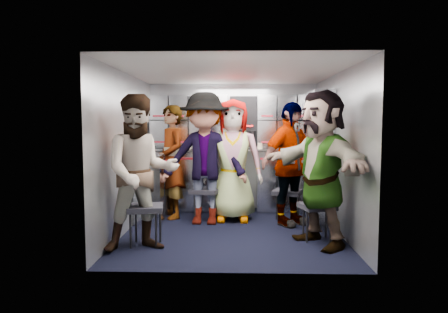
{
  "coord_description": "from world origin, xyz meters",
  "views": [
    {
      "loc": [
        0.05,
        -5.23,
        1.43
      ],
      "look_at": [
        -0.11,
        0.35,
        0.97
      ],
      "focal_mm": 32.0,
      "sensor_mm": 36.0,
      "label": 1
    }
  ],
  "objects_px": {
    "attendant_arc_a": "(141,173)",
    "attendant_arc_b": "(204,158)",
    "jump_seat_mid_right": "(287,194)",
    "attendant_arc_d": "(290,164)",
    "jump_seat_near_left": "(145,210)",
    "jump_seat_near_right": "(317,208)",
    "jump_seat_center": "(233,193)",
    "attendant_arc_e": "(321,168)",
    "attendant_standing": "(171,162)",
    "jump_seat_mid_left": "(205,192)",
    "attendant_arc_c": "(233,160)"
  },
  "relations": [
    {
      "from": "jump_seat_mid_right",
      "to": "jump_seat_near_right",
      "type": "bearing_deg",
      "value": -75.63
    },
    {
      "from": "attendant_arc_a",
      "to": "attendant_arc_c",
      "type": "xyz_separation_m",
      "value": [
        1.02,
        1.46,
        0.02
      ]
    },
    {
      "from": "jump_seat_center",
      "to": "jump_seat_near_left",
      "type": "bearing_deg",
      "value": -124.78
    },
    {
      "from": "jump_seat_center",
      "to": "attendant_arc_a",
      "type": "xyz_separation_m",
      "value": [
        -1.02,
        -1.64,
        0.5
      ]
    },
    {
      "from": "jump_seat_near_right",
      "to": "attendant_arc_a",
      "type": "bearing_deg",
      "value": -167.71
    },
    {
      "from": "jump_seat_mid_left",
      "to": "attendant_arc_b",
      "type": "distance_m",
      "value": 0.55
    },
    {
      "from": "jump_seat_mid_right",
      "to": "attendant_arc_d",
      "type": "height_order",
      "value": "attendant_arc_d"
    },
    {
      "from": "jump_seat_mid_right",
      "to": "attendant_standing",
      "type": "xyz_separation_m",
      "value": [
        -1.74,
        0.22,
        0.45
      ]
    },
    {
      "from": "jump_seat_center",
      "to": "attendant_arc_c",
      "type": "xyz_separation_m",
      "value": [
        -0.0,
        -0.18,
        0.52
      ]
    },
    {
      "from": "attendant_standing",
      "to": "jump_seat_mid_right",
      "type": "bearing_deg",
      "value": 52.14
    },
    {
      "from": "jump_seat_mid_left",
      "to": "attendant_arc_b",
      "type": "height_order",
      "value": "attendant_arc_b"
    },
    {
      "from": "attendant_arc_a",
      "to": "attendant_arc_b",
      "type": "relative_size",
      "value": 0.94
    },
    {
      "from": "jump_seat_near_left",
      "to": "jump_seat_mid_right",
      "type": "bearing_deg",
      "value": 33.56
    },
    {
      "from": "jump_seat_mid_left",
      "to": "attendant_arc_a",
      "type": "xyz_separation_m",
      "value": [
        -0.61,
        -1.43,
        0.46
      ]
    },
    {
      "from": "attendant_standing",
      "to": "attendant_arc_a",
      "type": "relative_size",
      "value": 0.97
    },
    {
      "from": "attendant_arc_b",
      "to": "attendant_arc_c",
      "type": "xyz_separation_m",
      "value": [
        0.4,
        0.22,
        -0.04
      ]
    },
    {
      "from": "jump_seat_center",
      "to": "attendant_arc_d",
      "type": "bearing_deg",
      "value": -28.59
    },
    {
      "from": "attendant_arc_c",
      "to": "attendant_arc_d",
      "type": "xyz_separation_m",
      "value": [
        0.8,
        -0.26,
        -0.03
      ]
    },
    {
      "from": "jump_seat_mid_right",
      "to": "attendant_standing",
      "type": "distance_m",
      "value": 1.81
    },
    {
      "from": "jump_seat_mid_left",
      "to": "jump_seat_center",
      "type": "relative_size",
      "value": 1.11
    },
    {
      "from": "attendant_arc_b",
      "to": "attendant_arc_d",
      "type": "xyz_separation_m",
      "value": [
        1.21,
        -0.04,
        -0.07
      ]
    },
    {
      "from": "attendant_standing",
      "to": "jump_seat_near_right",
      "type": "bearing_deg",
      "value": 29.04
    },
    {
      "from": "attendant_arc_a",
      "to": "attendant_arc_b",
      "type": "distance_m",
      "value": 1.39
    },
    {
      "from": "attendant_standing",
      "to": "attendant_arc_e",
      "type": "xyz_separation_m",
      "value": [
        1.98,
        -1.34,
        0.06
      ]
    },
    {
      "from": "jump_seat_mid_right",
      "to": "attendant_arc_b",
      "type": "distance_m",
      "value": 1.32
    },
    {
      "from": "jump_seat_mid_left",
      "to": "attendant_arc_a",
      "type": "bearing_deg",
      "value": -113.24
    },
    {
      "from": "jump_seat_near_right",
      "to": "jump_seat_near_left",
      "type": "bearing_deg",
      "value": -172.57
    },
    {
      "from": "attendant_arc_a",
      "to": "attendant_arc_e",
      "type": "bearing_deg",
      "value": -13.63
    },
    {
      "from": "jump_seat_near_right",
      "to": "attendant_arc_b",
      "type": "distance_m",
      "value": 1.74
    },
    {
      "from": "jump_seat_mid_right",
      "to": "attendant_arc_d",
      "type": "xyz_separation_m",
      "value": [
        0.0,
        -0.18,
        0.46
      ]
    },
    {
      "from": "jump_seat_center",
      "to": "attendant_arc_e",
      "type": "bearing_deg",
      "value": -52.84
    },
    {
      "from": "attendant_arc_c",
      "to": "attendant_arc_e",
      "type": "height_order",
      "value": "attendant_arc_e"
    },
    {
      "from": "jump_seat_mid_left",
      "to": "attendant_arc_a",
      "type": "height_order",
      "value": "attendant_arc_a"
    },
    {
      "from": "jump_seat_near_right",
      "to": "attendant_arc_c",
      "type": "bearing_deg",
      "value": 135.75
    },
    {
      "from": "jump_seat_mid_right",
      "to": "attendant_arc_e",
      "type": "distance_m",
      "value": 1.25
    },
    {
      "from": "attendant_arc_a",
      "to": "jump_seat_mid_right",
      "type": "bearing_deg",
      "value": 16.27
    },
    {
      "from": "attendant_arc_c",
      "to": "attendant_arc_e",
      "type": "bearing_deg",
      "value": -48.35
    },
    {
      "from": "jump_seat_mid_right",
      "to": "jump_seat_near_right",
      "type": "xyz_separation_m",
      "value": [
        0.24,
        -0.94,
        -0.01
      ]
    },
    {
      "from": "attendant_arc_b",
      "to": "attendant_arc_d",
      "type": "distance_m",
      "value": 1.21
    },
    {
      "from": "jump_seat_mid_left",
      "to": "attendant_arc_d",
      "type": "xyz_separation_m",
      "value": [
        1.21,
        -0.22,
        0.45
      ]
    },
    {
      "from": "jump_seat_near_left",
      "to": "jump_seat_near_right",
      "type": "height_order",
      "value": "jump_seat_near_left"
    },
    {
      "from": "jump_seat_mid_right",
      "to": "jump_seat_mid_left",
      "type": "bearing_deg",
      "value": 178.17
    },
    {
      "from": "attendant_arc_d",
      "to": "jump_seat_center",
      "type": "bearing_deg",
      "value": 112.5
    },
    {
      "from": "jump_seat_center",
      "to": "attendant_arc_d",
      "type": "distance_m",
      "value": 1.04
    },
    {
      "from": "jump_seat_near_left",
      "to": "attendant_arc_d",
      "type": "relative_size",
      "value": 0.27
    },
    {
      "from": "attendant_standing",
      "to": "attendant_arc_b",
      "type": "xyz_separation_m",
      "value": [
        0.54,
        -0.36,
        0.08
      ]
    },
    {
      "from": "attendant_standing",
      "to": "attendant_arc_c",
      "type": "distance_m",
      "value": 0.95
    },
    {
      "from": "jump_seat_near_right",
      "to": "attendant_arc_c",
      "type": "height_order",
      "value": "attendant_arc_c"
    },
    {
      "from": "attendant_arc_b",
      "to": "attendant_arc_e",
      "type": "relative_size",
      "value": 1.02
    },
    {
      "from": "attendant_standing",
      "to": "attendant_arc_a",
      "type": "height_order",
      "value": "attendant_arc_a"
    }
  ]
}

